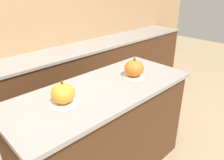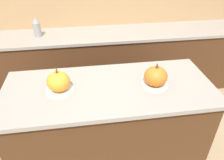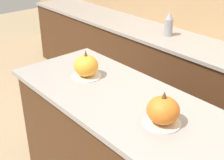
{
  "view_description": "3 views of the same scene",
  "coord_description": "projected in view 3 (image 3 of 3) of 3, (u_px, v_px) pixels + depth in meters",
  "views": [
    {
      "loc": [
        -1.1,
        -1.24,
        1.78
      ],
      "look_at": [
        0.06,
        -0.05,
        1.02
      ],
      "focal_mm": 35.0,
      "sensor_mm": 36.0,
      "label": 1
    },
    {
      "loc": [
        -0.18,
        -1.4,
        1.95
      ],
      "look_at": [
        0.03,
        0.01,
        1.01
      ],
      "focal_mm": 35.0,
      "sensor_mm": 36.0,
      "label": 2
    },
    {
      "loc": [
        1.27,
        -1.18,
        1.95
      ],
      "look_at": [
        -0.07,
        -0.01,
        1.05
      ],
      "focal_mm": 50.0,
      "sensor_mm": 36.0,
      "label": 3
    }
  ],
  "objects": [
    {
      "name": "kitchen_island",
      "position": [
        120.0,
        155.0,
        2.21
      ],
      "size": [
        1.68,
        0.71,
        0.95
      ],
      "color": "#4C2D19",
      "rests_on": "ground_plane"
    },
    {
      "name": "back_counter",
      "position": [
        222.0,
        98.0,
        3.0
      ],
      "size": [
        6.0,
        0.6,
        0.88
      ],
      "color": "#4C2D19",
      "rests_on": "ground_plane"
    },
    {
      "name": "pumpkin_cake_left",
      "position": [
        86.0,
        67.0,
        2.23
      ],
      "size": [
        0.21,
        0.21,
        0.21
      ],
      "color": "silver",
      "rests_on": "kitchen_island"
    },
    {
      "name": "pumpkin_cake_right",
      "position": [
        163.0,
        111.0,
        1.7
      ],
      "size": [
        0.21,
        0.21,
        0.2
      ],
      "color": "silver",
      "rests_on": "kitchen_island"
    },
    {
      "name": "bottle_tall",
      "position": [
        169.0,
        24.0,
        3.24
      ],
      "size": [
        0.09,
        0.09,
        0.25
      ],
      "color": "#99999E",
      "rests_on": "back_counter"
    }
  ]
}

